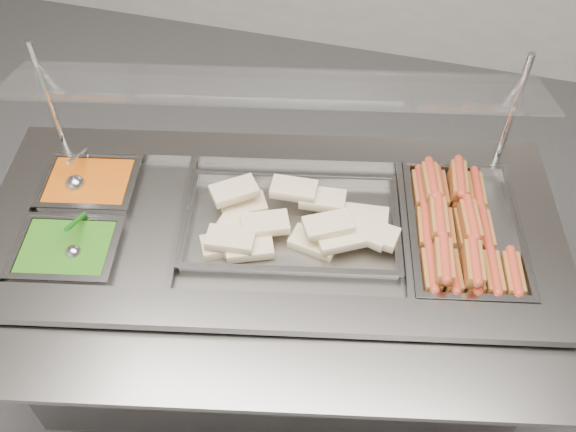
% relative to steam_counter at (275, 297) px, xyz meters
% --- Properties ---
extents(steam_counter, '(1.81, 1.09, 0.81)m').
position_rel_steam_counter_xyz_m(steam_counter, '(0.00, 0.00, 0.00)').
color(steam_counter, gray).
rests_on(steam_counter, ground).
extents(tray_rail, '(1.63, 0.66, 0.05)m').
position_rel_steam_counter_xyz_m(tray_rail, '(0.10, -0.45, 0.36)').
color(tray_rail, gray).
rests_on(tray_rail, steam_counter).
extents(sneeze_guard, '(1.50, 0.57, 0.39)m').
position_rel_steam_counter_xyz_m(sneeze_guard, '(-0.04, 0.19, 0.73)').
color(sneeze_guard, '#BCBCC1').
rests_on(sneeze_guard, steam_counter).
extents(pan_hotdogs, '(0.40, 0.55, 0.09)m').
position_rel_steam_counter_xyz_m(pan_hotdogs, '(0.55, 0.12, 0.37)').
color(pan_hotdogs, gray).
rests_on(pan_hotdogs, steam_counter).
extents(pan_wraps, '(0.67, 0.48, 0.06)m').
position_rel_steam_counter_xyz_m(pan_wraps, '(0.05, 0.01, 0.38)').
color(pan_wraps, gray).
rests_on(pan_wraps, steam_counter).
extents(pan_beans, '(0.31, 0.27, 0.09)m').
position_rel_steam_counter_xyz_m(pan_beans, '(-0.59, 0.00, 0.37)').
color(pan_beans, gray).
rests_on(pan_beans, steam_counter).
extents(pan_peas, '(0.31, 0.27, 0.09)m').
position_rel_steam_counter_xyz_m(pan_peas, '(-0.54, -0.25, 0.37)').
color(pan_peas, gray).
rests_on(pan_peas, steam_counter).
extents(hotdogs_in_buns, '(0.36, 0.49, 0.11)m').
position_rel_steam_counter_xyz_m(hotdogs_in_buns, '(0.52, 0.11, 0.41)').
color(hotdogs_in_buns, '#954D1F').
rests_on(hotdogs_in_buns, pan_hotdogs).
extents(tortilla_wraps, '(0.57, 0.32, 0.09)m').
position_rel_steam_counter_xyz_m(tortilla_wraps, '(0.06, -0.01, 0.42)').
color(tortilla_wraps, beige).
rests_on(tortilla_wraps, pan_wraps).
extents(ladle, '(0.07, 0.17, 0.13)m').
position_rel_steam_counter_xyz_m(ladle, '(-0.63, -0.02, 0.41)').
color(ladle, silver).
rests_on(ladle, pan_beans).
extents(serving_spoon, '(0.06, 0.16, 0.12)m').
position_rel_steam_counter_xyz_m(serving_spoon, '(-0.51, -0.25, 0.41)').
color(serving_spoon, silver).
rests_on(serving_spoon, pan_peas).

